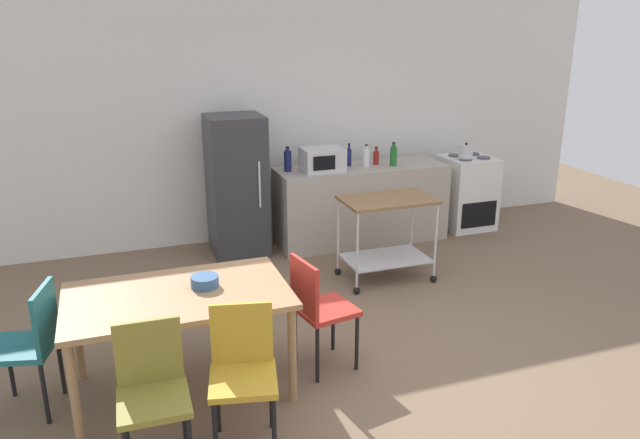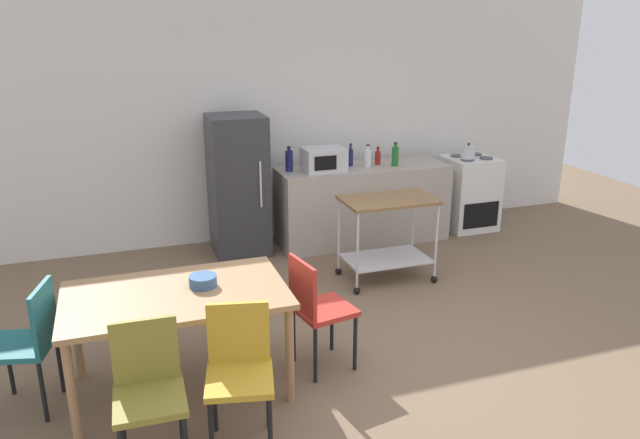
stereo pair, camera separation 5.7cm
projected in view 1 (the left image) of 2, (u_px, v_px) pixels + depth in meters
name	position (u px, v px, depth m)	size (l,w,h in m)	color
ground_plane	(386.00, 362.00, 4.72)	(12.00, 12.00, 0.00)	brown
back_wall	(272.00, 116.00, 7.13)	(8.40, 0.12, 2.90)	silver
kitchen_counter	(361.00, 204.00, 7.19)	(2.00, 0.64, 0.90)	#A89E8E
dining_table	(178.00, 304.00, 4.17)	(1.50, 0.90, 0.75)	#A37A51
chair_red	(318.00, 305.00, 4.48)	(0.47, 0.47, 0.89)	#B72D23
chair_olive	(152.00, 388.00, 3.48)	(0.41, 0.41, 0.89)	olive
chair_mustard	(243.00, 367.00, 3.68)	(0.48, 0.48, 0.89)	gold
chair_teal	(31.00, 341.00, 3.99)	(0.49, 0.49, 0.89)	#1E666B
stove_oven	(467.00, 192.00, 7.67)	(0.60, 0.61, 0.92)	white
refrigerator	(237.00, 186.00, 6.72)	(0.60, 0.63, 1.55)	#333338
kitchen_cart	(387.00, 225.00, 6.07)	(0.91, 0.57, 0.85)	brown
bottle_wine	(288.00, 161.00, 6.80)	(0.08, 0.08, 0.28)	navy
microwave	(322.00, 160.00, 6.81)	(0.46, 0.35, 0.26)	silver
bottle_hot_sauce	(349.00, 157.00, 7.06)	(0.06, 0.06, 0.26)	navy
bottle_olive_oil	(366.00, 158.00, 7.01)	(0.08, 0.08, 0.26)	silver
bottle_soda	(376.00, 157.00, 7.14)	(0.07, 0.07, 0.21)	maroon
bottle_sesame_oil	(393.00, 156.00, 7.06)	(0.08, 0.08, 0.27)	#1E6628
fruit_bowl	(205.00, 281.00, 4.23)	(0.19, 0.19, 0.08)	#33598C
kettle	(466.00, 151.00, 7.37)	(0.24, 0.17, 0.19)	silver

